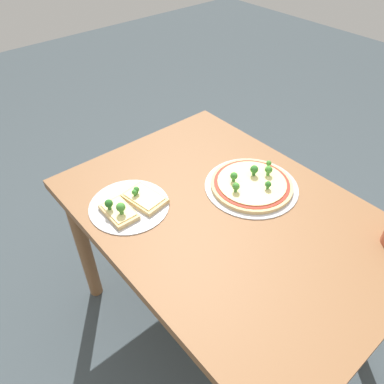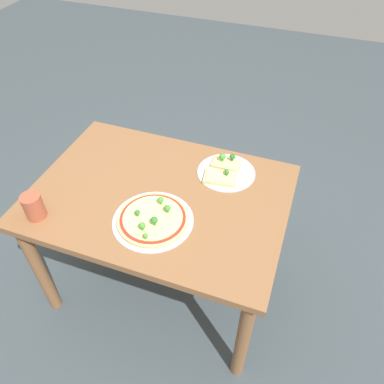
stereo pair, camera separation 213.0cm
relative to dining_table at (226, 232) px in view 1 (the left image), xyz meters
name	(u,v)px [view 1 (the left image)]	position (x,y,z in m)	size (l,w,h in m)	color
ground_plane	(218,321)	(0.00, 0.00, -0.61)	(8.00, 8.00, 0.00)	#3D474C
dining_table	(226,232)	(0.00, 0.00, 0.00)	(1.15, 0.82, 0.71)	brown
pizza_tray_whole	(252,184)	(-0.04, 0.16, 0.11)	(0.34, 0.34, 0.07)	#B7B7BC
pizza_tray_slice	(131,204)	(-0.24, -0.24, 0.11)	(0.28, 0.28, 0.07)	#B7B7BC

